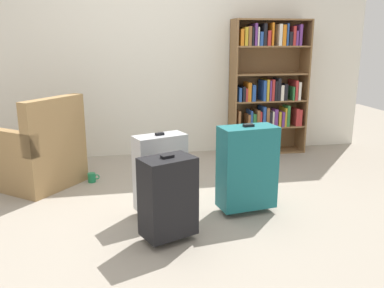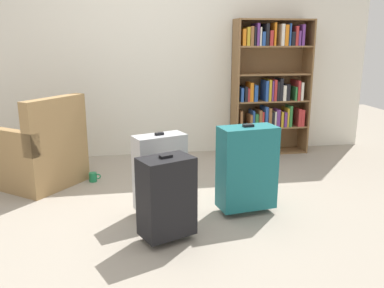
{
  "view_description": "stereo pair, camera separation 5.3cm",
  "coord_description": "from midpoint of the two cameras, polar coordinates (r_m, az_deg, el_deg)",
  "views": [
    {
      "loc": [
        -0.39,
        -3.27,
        1.43
      ],
      "look_at": [
        0.24,
        0.07,
        0.55
      ],
      "focal_mm": 38.08,
      "sensor_mm": 36.0,
      "label": 1
    },
    {
      "loc": [
        -0.33,
        -3.28,
        1.43
      ],
      "look_at": [
        0.24,
        0.07,
        0.55
      ],
      "focal_mm": 38.08,
      "sensor_mm": 36.0,
      "label": 2
    }
  ],
  "objects": [
    {
      "name": "suitcase_black",
      "position": [
        2.93,
        -3.07,
        -7.37
      ],
      "size": [
        0.44,
        0.37,
        0.65
      ],
      "color": "black",
      "rests_on": "ground"
    },
    {
      "name": "suitcase_teal",
      "position": [
        3.42,
        8.13,
        -3.28
      ],
      "size": [
        0.5,
        0.31,
        0.76
      ],
      "color": "#19666B",
      "rests_on": "ground"
    },
    {
      "name": "back_wall",
      "position": [
        5.1,
        -5.82,
        13.0
      ],
      "size": [
        5.7,
        0.1,
        2.6
      ],
      "primitive_type": "cube",
      "color": "silver",
      "rests_on": "ground"
    },
    {
      "name": "ground_plane",
      "position": [
        3.59,
        -3.2,
        -8.98
      ],
      "size": [
        9.97,
        9.97,
        0.0
      ],
      "primitive_type": "plane",
      "color": "#9E9384"
    },
    {
      "name": "armchair",
      "position": [
        4.32,
        -20.15,
        -1.32
      ],
      "size": [
        0.98,
        0.98,
        0.9
      ],
      "color": "#9E7A4C",
      "rests_on": "ground"
    },
    {
      "name": "mug",
      "position": [
        4.32,
        -13.32,
        -4.53
      ],
      "size": [
        0.12,
        0.08,
        0.1
      ],
      "color": "#1E7F4C",
      "rests_on": "ground"
    },
    {
      "name": "suitcase_silver",
      "position": [
        3.39,
        -4.04,
        -3.9
      ],
      "size": [
        0.46,
        0.33,
        0.7
      ],
      "color": "#B7BABF",
      "rests_on": "ground"
    },
    {
      "name": "bookshelf",
      "position": [
        5.24,
        11.16,
        8.19
      ],
      "size": [
        0.95,
        0.31,
        1.66
      ],
      "color": "brown",
      "rests_on": "ground"
    }
  ]
}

